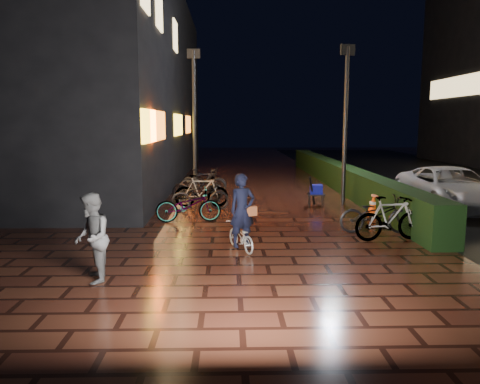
{
  "coord_description": "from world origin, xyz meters",
  "views": [
    {
      "loc": [
        -1.28,
        -11.38,
        2.69
      ],
      "look_at": [
        -1.02,
        -0.67,
        1.1
      ],
      "focal_mm": 35.0,
      "sensor_mm": 36.0,
      "label": 1
    }
  ],
  "objects_px": {
    "bystander_person": "(92,238)",
    "traffic_barrier": "(384,209)",
    "cart_assembly": "(316,191)",
    "cyclist": "(242,222)",
    "van": "(450,188)"
  },
  "relations": [
    {
      "from": "van",
      "to": "traffic_barrier",
      "type": "xyz_separation_m",
      "value": [
        -2.62,
        -1.67,
        -0.34
      ]
    },
    {
      "from": "bystander_person",
      "to": "cyclist",
      "type": "distance_m",
      "value": 3.21
    },
    {
      "from": "cyclist",
      "to": "cart_assembly",
      "type": "height_order",
      "value": "cyclist"
    },
    {
      "from": "bystander_person",
      "to": "traffic_barrier",
      "type": "height_order",
      "value": "bystander_person"
    },
    {
      "from": "traffic_barrier",
      "to": "cart_assembly",
      "type": "height_order",
      "value": "cart_assembly"
    },
    {
      "from": "bystander_person",
      "to": "van",
      "type": "height_order",
      "value": "bystander_person"
    },
    {
      "from": "van",
      "to": "traffic_barrier",
      "type": "relative_size",
      "value": 2.97
    },
    {
      "from": "bystander_person",
      "to": "cart_assembly",
      "type": "relative_size",
      "value": 1.52
    },
    {
      "from": "cyclist",
      "to": "cart_assembly",
      "type": "xyz_separation_m",
      "value": [
        2.55,
        5.26,
        -0.09
      ]
    },
    {
      "from": "bystander_person",
      "to": "traffic_barrier",
      "type": "relative_size",
      "value": 0.97
    },
    {
      "from": "cart_assembly",
      "to": "van",
      "type": "bearing_deg",
      "value": -7.7
    },
    {
      "from": "cyclist",
      "to": "traffic_barrier",
      "type": "height_order",
      "value": "cyclist"
    },
    {
      "from": "bystander_person",
      "to": "van",
      "type": "bearing_deg",
      "value": 110.81
    },
    {
      "from": "cyclist",
      "to": "traffic_barrier",
      "type": "distance_m",
      "value": 5.08
    },
    {
      "from": "traffic_barrier",
      "to": "cart_assembly",
      "type": "xyz_separation_m",
      "value": [
        -1.51,
        2.23,
        0.2
      ]
    }
  ]
}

